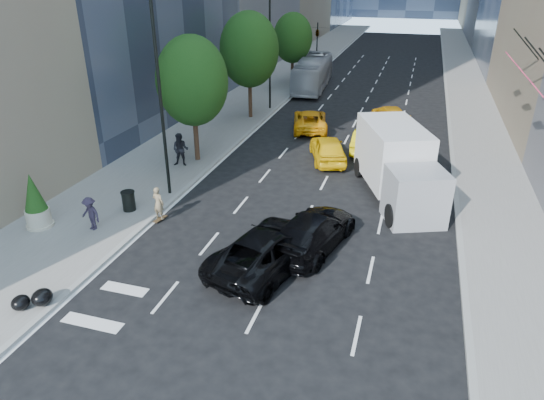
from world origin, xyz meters
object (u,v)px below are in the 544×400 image
(city_bus, at_px, (313,73))
(planter_shrub, at_px, (35,202))
(black_sedan_mercedes, at_px, (313,231))
(black_sedan_lincoln, at_px, (268,249))
(box_truck, at_px, (398,164))
(trash_can, at_px, (129,201))
(skateboarder, at_px, (159,205))

(city_bus, bearing_deg, planter_shrub, -104.15)
(black_sedan_mercedes, height_order, city_bus, city_bus)
(black_sedan_lincoln, distance_m, box_truck, 9.44)
(black_sedan_mercedes, distance_m, planter_shrub, 12.54)
(box_truck, relative_size, trash_can, 8.45)
(black_sedan_lincoln, bearing_deg, planter_shrub, 16.67)
(skateboarder, relative_size, planter_shrub, 0.63)
(black_sedan_lincoln, bearing_deg, box_truck, -101.62)
(box_truck, distance_m, planter_shrub, 17.51)
(city_bus, height_order, box_truck, box_truck)
(skateboarder, distance_m, planter_shrub, 5.43)
(city_bus, height_order, planter_shrub, city_bus)
(black_sedan_lincoln, height_order, trash_can, black_sedan_lincoln)
(black_sedan_mercedes, xyz_separation_m, city_bus, (-6.68, 29.91, 0.72))
(trash_can, bearing_deg, black_sedan_lincoln, -17.88)
(black_sedan_mercedes, bearing_deg, box_truck, -102.19)
(black_sedan_mercedes, bearing_deg, skateboarder, 10.79)
(planter_shrub, bearing_deg, box_truck, 28.71)
(black_sedan_mercedes, bearing_deg, black_sedan_lincoln, 67.53)
(black_sedan_lincoln, xyz_separation_m, city_bus, (-5.30, 31.85, 0.70))
(trash_can, bearing_deg, skateboarder, -10.30)
(skateboarder, distance_m, box_truck, 12.15)
(box_truck, height_order, planter_shrub, box_truck)
(black_sedan_mercedes, relative_size, planter_shrub, 2.12)
(box_truck, relative_size, planter_shrub, 3.04)
(skateboarder, xyz_separation_m, planter_shrub, (-4.88, -2.33, 0.57))
(skateboarder, distance_m, trash_can, 1.88)
(skateboarder, height_order, black_sedan_mercedes, skateboarder)
(city_bus, bearing_deg, trash_can, -99.23)
(black_sedan_lincoln, xyz_separation_m, black_sedan_mercedes, (1.38, 1.94, -0.02))
(skateboarder, relative_size, trash_can, 1.75)
(black_sedan_lincoln, relative_size, city_bus, 0.54)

